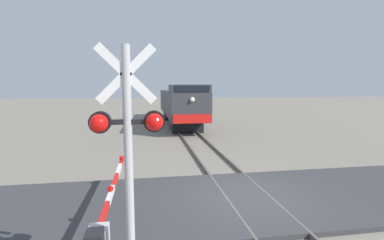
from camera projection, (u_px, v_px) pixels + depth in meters
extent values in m
plane|color=gray|center=(248.00, 201.00, 8.98)|extent=(160.00, 160.00, 0.00)
cube|color=#59544C|center=(227.00, 200.00, 8.85)|extent=(0.08, 80.00, 0.15)
cube|color=#59544C|center=(268.00, 197.00, 9.09)|extent=(0.08, 80.00, 0.15)
cube|color=#38383A|center=(248.00, 199.00, 8.97)|extent=(36.00, 4.80, 0.15)
cube|color=black|center=(186.00, 124.00, 23.26)|extent=(2.51, 3.20, 1.05)
cube|color=black|center=(175.00, 114.00, 31.56)|extent=(2.51, 3.20, 1.05)
cube|color=#333338|center=(180.00, 102.00, 27.21)|extent=(2.96, 15.41, 2.24)
cube|color=#333338|center=(189.00, 88.00, 20.94)|extent=(2.90, 2.96, 0.56)
cube|color=black|center=(192.00, 89.00, 19.46)|extent=(2.51, 0.06, 0.45)
cube|color=red|center=(192.00, 119.00, 19.71)|extent=(2.81, 0.08, 0.64)
sphere|color=#F2EACC|center=(192.00, 100.00, 19.53)|extent=(0.36, 0.36, 0.36)
cylinder|color=#ADADB2|center=(129.00, 182.00, 4.47)|extent=(0.14, 0.14, 4.36)
cube|color=white|center=(126.00, 74.00, 4.25)|extent=(0.95, 0.04, 0.95)
cube|color=white|center=(126.00, 74.00, 4.25)|extent=(0.95, 0.04, 0.95)
cube|color=black|center=(127.00, 122.00, 4.35)|extent=(1.04, 0.08, 0.08)
sphere|color=red|center=(99.00, 123.00, 4.18)|extent=(0.28, 0.28, 0.28)
sphere|color=red|center=(154.00, 122.00, 4.31)|extent=(0.28, 0.28, 0.28)
cylinder|color=black|center=(100.00, 122.00, 4.30)|extent=(0.34, 0.14, 0.34)
cylinder|color=black|center=(154.00, 121.00, 4.43)|extent=(0.34, 0.14, 0.34)
cube|color=red|center=(104.00, 214.00, 5.59)|extent=(0.10, 1.01, 0.14)
cube|color=white|center=(110.00, 195.00, 6.58)|extent=(0.10, 1.01, 0.14)
cube|color=red|center=(115.00, 181.00, 7.57)|extent=(0.10, 1.01, 0.14)
cube|color=white|center=(119.00, 170.00, 8.56)|extent=(0.10, 1.01, 0.14)
cube|color=red|center=(122.00, 161.00, 9.55)|extent=(0.10, 1.01, 0.14)
sphere|color=red|center=(111.00, 189.00, 6.62)|extent=(0.14, 0.14, 0.14)
sphere|color=red|center=(121.00, 158.00, 9.43)|extent=(0.14, 0.14, 0.14)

